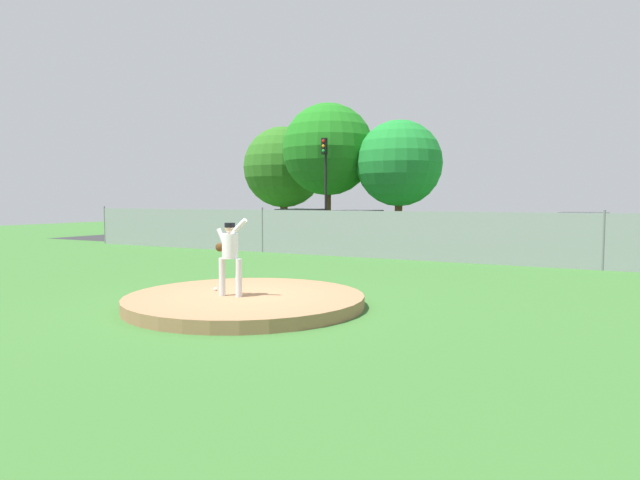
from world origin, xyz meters
TOP-DOWN VIEW (x-y plane):
  - ground_plane at (0.00, 6.00)m, footprint 80.00×80.00m
  - asphalt_strip at (0.00, 14.50)m, footprint 44.00×7.00m
  - pitchers_mound at (0.00, 0.00)m, footprint 4.90×4.90m
  - pitcher_youth at (-0.16, -0.29)m, footprint 0.81×0.32m
  - baseball at (-0.85, 0.09)m, footprint 0.07×0.07m
  - chainlink_fence at (0.00, 10.00)m, footprint 31.98×0.07m
  - parked_car_champagne at (5.58, 14.64)m, footprint 2.07×4.54m
  - parked_car_silver at (-7.38, 14.90)m, footprint 2.16×4.50m
  - parked_car_burgundy at (-11.55, 14.22)m, footprint 2.00×4.21m
  - parked_car_red at (-4.25, 14.97)m, footprint 2.06×4.40m
  - traffic_light_near at (-7.76, 18.29)m, footprint 0.28×0.46m
  - tree_broad_left at (-14.30, 24.37)m, footprint 5.76×5.76m
  - tree_tall_centre at (-9.08, 21.21)m, footprint 5.67×5.67m
  - tree_leaning_west at (-4.59, 21.63)m, footprint 5.06×5.06m

SIDE VIEW (x-z plane):
  - ground_plane at x=0.00m, z-range 0.00..0.00m
  - asphalt_strip at x=0.00m, z-range 0.00..0.01m
  - pitchers_mound at x=0.00m, z-range 0.00..0.25m
  - baseball at x=-0.85m, z-range 0.25..0.32m
  - parked_car_burgundy at x=-11.55m, z-range -0.04..1.61m
  - parked_car_champagne at x=5.58m, z-range -0.04..1.67m
  - parked_car_red at x=-4.25m, z-range -0.05..1.67m
  - parked_car_silver at x=-7.38m, z-range -0.04..1.71m
  - chainlink_fence at x=0.00m, z-range -0.05..1.84m
  - pitcher_youth at x=-0.16m, z-range 0.37..1.96m
  - traffic_light_near at x=-7.76m, z-range 0.98..6.64m
  - tree_leaning_west at x=-4.59m, z-range 0.90..7.79m
  - tree_broad_left at x=-14.30m, z-range 0.82..8.26m
  - tree_tall_centre at x=-9.08m, z-range 1.24..9.40m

